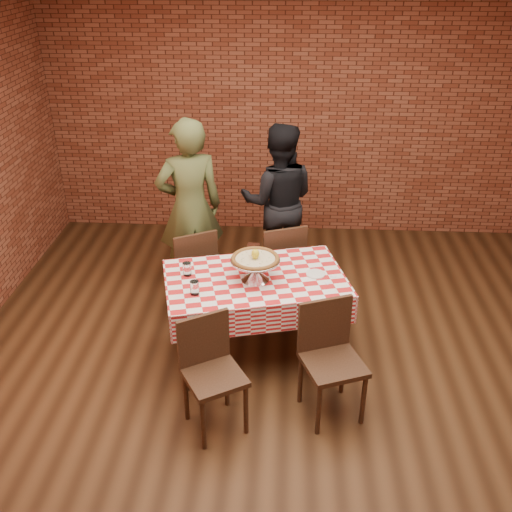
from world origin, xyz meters
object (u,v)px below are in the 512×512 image
pizza (255,259)px  diner_black (278,201)px  table (255,317)px  water_glass_right (187,269)px  chair_far_left (191,269)px  water_glass_left (195,288)px  diner_olive (190,208)px  chair_near_right (333,365)px  pizza_stand (255,270)px  chair_far_right (278,263)px  condiment_caddy (254,253)px  chair_near_left (214,379)px

pizza → diner_black: (0.15, 1.49, -0.14)m
table → water_glass_right: water_glass_right is taller
table → chair_far_left: chair_far_left is taller
water_glass_left → diner_olive: 1.37m
water_glass_left → water_glass_right: size_ratio=1.00×
chair_near_right → pizza_stand: bearing=112.1°
chair_far_left → chair_far_right: size_ratio=0.99×
water_glass_right → condiment_caddy: size_ratio=0.75×
chair_near_right → diner_black: (-0.45, 2.13, 0.36)m
condiment_caddy → chair_far_right: condiment_caddy is taller
pizza → chair_far_right: (0.17, 0.84, -0.50)m
table → pizza: bearing=-86.6°
pizza_stand → diner_black: (0.15, 1.49, -0.04)m
chair_far_left → condiment_caddy: bearing=120.0°
water_glass_left → diner_black: 1.83m
pizza_stand → chair_near_left: size_ratio=0.46×
condiment_caddy → chair_near_left: condiment_caddy is taller
water_glass_left → water_glass_right: same height
pizza → chair_near_left: bearing=-105.9°
water_glass_left → diner_black: bearing=71.1°
chair_far_right → diner_olive: bearing=-37.9°
water_glass_left → diner_black: diner_black is taller
pizza_stand → condiment_caddy: (-0.03, 0.32, -0.02)m
diner_olive → pizza: bearing=101.8°
chair_near_right → chair_far_right: same height
water_glass_right → diner_black: size_ratio=0.07×
water_glass_right → chair_near_left: water_glass_right is taller
chair_near_right → diner_olive: diner_olive is taller
table → pizza_stand: (0.00, -0.03, 0.47)m
pizza → diner_black: bearing=84.3°
table → diner_black: (0.15, 1.45, 0.43)m
pizza_stand → chair_far_right: bearing=78.8°
water_glass_left → chair_near_left: size_ratio=0.13×
table → water_glass_left: 0.68m
pizza → chair_near_left: 1.00m
table → water_glass_right: bearing=179.3°
table → diner_olive: 1.37m
pizza → condiment_caddy: bearing=95.9°
pizza → diner_black: size_ratio=0.23×
water_glass_right → chair_far_right: size_ratio=0.12×
diner_olive → pizza_stand: bearing=101.8°
water_glass_left → condiment_caddy: condiment_caddy is taller
table → chair_near_right: size_ratio=1.58×
table → chair_near_right: bearing=-48.3°
pizza → water_glass_left: size_ratio=3.45×
diner_olive → diner_black: (0.84, 0.38, -0.07)m
pizza_stand → diner_olive: size_ratio=0.23×
condiment_caddy → chair_near_right: 1.21m
water_glass_left → diner_olive: bearing=100.3°
water_glass_left → chair_far_right: (0.61, 1.08, -0.37)m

